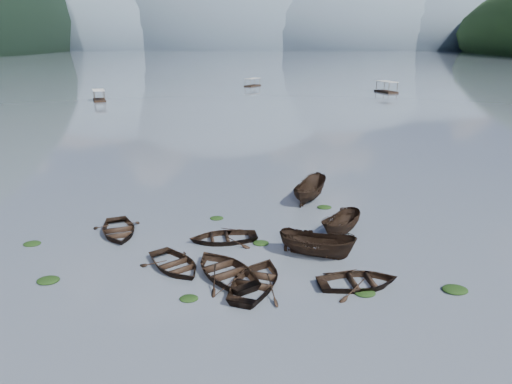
{
  "coord_description": "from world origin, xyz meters",
  "views": [
    {
      "loc": [
        -0.04,
        -18.54,
        12.08
      ],
      "look_at": [
        0.0,
        12.0,
        2.0
      ],
      "focal_mm": 32.0,
      "sensor_mm": 36.0,
      "label": 1
    }
  ],
  "objects_px": {
    "rowboat_0": "(175,268)",
    "rowboat_3": "(226,275)",
    "pontoon_centre": "(253,86)",
    "pontoon_left": "(100,101)"
  },
  "relations": [
    {
      "from": "rowboat_0",
      "to": "pontoon_centre",
      "type": "relative_size",
      "value": 0.77
    },
    {
      "from": "rowboat_0",
      "to": "rowboat_3",
      "type": "height_order",
      "value": "rowboat_3"
    },
    {
      "from": "rowboat_3",
      "to": "pontoon_left",
      "type": "xyz_separation_m",
      "value": [
        -31.92,
        77.08,
        0.0
      ]
    },
    {
      "from": "rowboat_0",
      "to": "rowboat_3",
      "type": "bearing_deg",
      "value": -53.58
    },
    {
      "from": "pontoon_centre",
      "to": "rowboat_0",
      "type": "bearing_deg",
      "value": -59.43
    },
    {
      "from": "rowboat_0",
      "to": "rowboat_3",
      "type": "xyz_separation_m",
      "value": [
        2.91,
        -0.81,
        0.0
      ]
    },
    {
      "from": "rowboat_0",
      "to": "pontoon_centre",
      "type": "bearing_deg",
      "value": 50.15
    },
    {
      "from": "rowboat_0",
      "to": "pontoon_centre",
      "type": "xyz_separation_m",
      "value": [
        3.71,
        110.2,
        0.0
      ]
    },
    {
      "from": "pontoon_centre",
      "to": "rowboat_3",
      "type": "bearing_deg",
      "value": -57.92
    },
    {
      "from": "pontoon_left",
      "to": "rowboat_3",
      "type": "bearing_deg",
      "value": -88.38
    }
  ]
}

